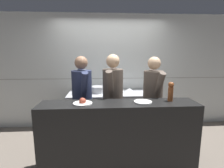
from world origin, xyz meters
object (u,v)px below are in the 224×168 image
at_px(sauce_pot, 98,89).
at_px(chef_sous, 113,99).
at_px(oven_range, 89,113).
at_px(mixing_bowl_steel, 129,90).
at_px(stock_pot, 81,89).
at_px(chef_head_cook, 82,99).
at_px(plated_dish_main, 83,102).
at_px(chef_line, 153,99).
at_px(pepper_mill, 171,91).
at_px(plated_dish_appetiser, 143,102).

height_order(sauce_pot, chef_sous, chef_sous).
distance_m(oven_range, mixing_bowl_steel, 1.01).
bearing_deg(oven_range, stock_pot, -170.06).
xyz_separation_m(sauce_pot, chef_head_cook, (-0.26, -0.68, -0.02)).
distance_m(plated_dish_main, chef_line, 1.31).
bearing_deg(chef_head_cook, pepper_mill, -38.03).
relative_size(mixing_bowl_steel, plated_dish_main, 1.05).
bearing_deg(stock_pot, mixing_bowl_steel, 4.59).
height_order(plated_dish_appetiser, chef_sous, chef_sous).
bearing_deg(plated_dish_main, stock_pot, 97.69).
xyz_separation_m(stock_pot, mixing_bowl_steel, (1.05, 0.08, -0.06)).
relative_size(oven_range, stock_pot, 3.50).
height_order(mixing_bowl_steel, chef_sous, chef_sous).
bearing_deg(chef_sous, oven_range, 137.55).
bearing_deg(chef_sous, pepper_mill, -16.54).
height_order(pepper_mill, chef_sous, chef_sous).
relative_size(oven_range, chef_line, 0.53).
distance_m(stock_pot, mixing_bowl_steel, 1.06).
height_order(plated_dish_main, plated_dish_appetiser, plated_dish_main).
bearing_deg(mixing_bowl_steel, stock_pot, -175.41).
xyz_separation_m(mixing_bowl_steel, chef_sous, (-0.42, -0.77, 0.03)).
height_order(plated_dish_appetiser, chef_line, chef_line).
xyz_separation_m(plated_dish_appetiser, chef_line, (0.32, 0.56, -0.12)).
relative_size(oven_range, plated_dish_main, 3.31).
height_order(oven_range, sauce_pot, sauce_pot).
bearing_deg(oven_range, sauce_pot, 5.84).
relative_size(chef_head_cook, chef_sous, 0.98).
height_order(stock_pot, mixing_bowl_steel, stock_pot).
xyz_separation_m(sauce_pot, plated_dish_main, (-0.19, -1.30, 0.10)).
bearing_deg(chef_head_cook, chef_sous, -22.09).
relative_size(plated_dish_main, plated_dish_appetiser, 1.04).
distance_m(oven_range, pepper_mill, 1.92).
distance_m(stock_pot, chef_line, 1.51).
relative_size(chef_sous, chef_line, 1.03).
bearing_deg(pepper_mill, chef_line, 102.11).
distance_m(plated_dish_main, plated_dish_appetiser, 0.86).
distance_m(oven_range, chef_head_cook, 0.83).
relative_size(stock_pot, chef_head_cook, 0.15).
xyz_separation_m(sauce_pot, chef_line, (0.98, -0.73, -0.03)).
distance_m(stock_pot, chef_head_cook, 0.64).
bearing_deg(sauce_pot, chef_head_cook, -111.22).
height_order(plated_dish_main, pepper_mill, pepper_mill).
xyz_separation_m(mixing_bowl_steel, pepper_mill, (0.40, -1.27, 0.26)).
distance_m(mixing_bowl_steel, pepper_mill, 1.36).
distance_m(stock_pot, plated_dish_main, 1.26).
relative_size(plated_dish_main, chef_line, 0.16).
distance_m(mixing_bowl_steel, chef_line, 0.82).
height_order(stock_pot, chef_line, chef_line).
distance_m(stock_pot, plated_dish_appetiser, 1.61).
height_order(plated_dish_main, chef_head_cook, chef_head_cook).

